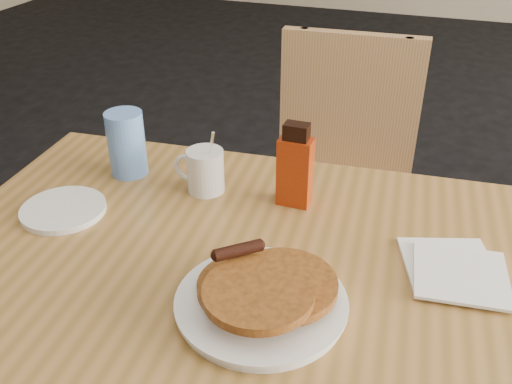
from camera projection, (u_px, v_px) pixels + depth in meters
main_table at (255, 281)px, 1.00m from camera, size 1.26×0.90×0.75m
chair_main_far at (339, 165)px, 1.70m from camera, size 0.44×0.44×0.92m
pancake_plate at (262, 296)px, 0.86m from camera, size 0.27×0.27×0.08m
coffee_mug at (204, 170)px, 1.16m from camera, size 0.11×0.08×0.14m
syrup_bottle at (295, 168)px, 1.10m from camera, size 0.06×0.04×0.17m
napkin_stack at (455, 270)px, 0.95m from camera, size 0.19×0.20×0.01m
blue_tumbler at (127, 144)px, 1.21m from camera, size 0.10×0.10×0.14m
side_saucer at (63, 210)px, 1.10m from camera, size 0.16×0.16×0.01m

